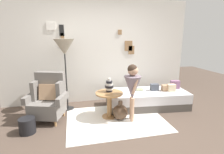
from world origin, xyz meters
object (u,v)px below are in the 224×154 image
(daybed, at_px, (147,99))
(magazine_basket, at_px, (27,126))
(book_on_daybed, at_px, (138,89))
(floor_lamp, at_px, (64,49))
(demijohn_near, at_px, (120,112))
(person_child, at_px, (133,85))
(side_table, at_px, (109,100))
(armchair, at_px, (48,99))
(vase_striped, at_px, (109,86))

(daybed, bearing_deg, magazine_basket, -166.33)
(daybed, relative_size, book_on_daybed, 8.95)
(daybed, xyz_separation_m, magazine_basket, (-2.56, -0.62, -0.06))
(floor_lamp, height_order, book_on_daybed, floor_lamp)
(book_on_daybed, bearing_deg, demijohn_near, -135.41)
(book_on_daybed, distance_m, demijohn_near, 0.93)
(floor_lamp, height_order, person_child, floor_lamp)
(side_table, xyz_separation_m, magazine_basket, (-1.56, -0.29, -0.26))
(person_child, bearing_deg, book_on_daybed, 59.99)
(person_child, bearing_deg, armchair, 164.45)
(book_on_daybed, bearing_deg, vase_striped, -152.67)
(vase_striped, height_order, magazine_basket, vase_striped)
(person_child, xyz_separation_m, demijohn_near, (-0.21, 0.11, -0.59))
(person_child, bearing_deg, demijohn_near, 153.25)
(side_table, relative_size, book_on_daybed, 2.60)
(vase_striped, bearing_deg, floor_lamp, 146.39)
(vase_striped, xyz_separation_m, demijohn_near, (0.19, -0.20, -0.51))
(floor_lamp, height_order, demijohn_near, floor_lamp)
(floor_lamp, relative_size, demijohn_near, 4.10)
(armchair, height_order, daybed, armchair)
(floor_lamp, height_order, magazine_basket, floor_lamp)
(demijohn_near, bearing_deg, vase_striped, 133.70)
(side_table, height_order, person_child, person_child)
(side_table, distance_m, floor_lamp, 1.48)
(floor_lamp, relative_size, book_on_daybed, 7.42)
(demijohn_near, bearing_deg, floor_lamp, 143.77)
(side_table, distance_m, vase_striped, 0.28)
(armchair, distance_m, magazine_basket, 0.66)
(person_child, height_order, magazine_basket, person_child)
(magazine_basket, bearing_deg, vase_striped, 12.18)
(daybed, bearing_deg, armchair, -176.60)
(floor_lamp, relative_size, magazine_basket, 5.83)
(armchair, distance_m, book_on_daybed, 2.09)
(side_table, bearing_deg, person_child, -31.74)
(floor_lamp, bearing_deg, book_on_daybed, -5.26)
(book_on_daybed, xyz_separation_m, magazine_basket, (-2.39, -0.77, -0.28))
(book_on_daybed, relative_size, magazine_basket, 0.79)
(person_child, bearing_deg, side_table, 148.26)
(floor_lamp, bearing_deg, demijohn_near, -36.23)
(side_table, xyz_separation_m, vase_striped, (0.01, 0.05, 0.28))
(vase_striped, bearing_deg, magazine_basket, -167.82)
(vase_striped, relative_size, floor_lamp, 0.18)
(vase_striped, height_order, book_on_daybed, vase_striped)
(armchair, height_order, floor_lamp, floor_lamp)
(side_table, bearing_deg, magazine_basket, -169.56)
(daybed, xyz_separation_m, person_child, (-0.59, -0.59, 0.55))
(vase_striped, bearing_deg, armchair, 173.06)
(book_on_daybed, height_order, demijohn_near, book_on_daybed)
(daybed, height_order, floor_lamp, floor_lamp)
(armchair, xyz_separation_m, magazine_basket, (-0.32, -0.49, -0.30))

